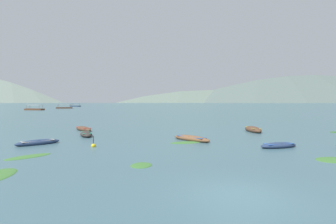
% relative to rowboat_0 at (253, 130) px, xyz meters
% --- Properties ---
extents(ground_plane, '(6000.00, 6000.00, 0.00)m').
position_rel_rowboat_0_xyz_m(ground_plane, '(-8.25, 1478.45, -0.25)').
color(ground_plane, '#385660').
extents(mountain_1, '(890.42, 890.42, 229.47)m').
position_rel_rowboat_0_xyz_m(mountain_1, '(-769.49, 1225.24, 114.48)').
color(mountain_1, slate).
rests_on(mountain_1, ground).
extents(mountain_2, '(613.64, 613.64, 228.27)m').
position_rel_rowboat_0_xyz_m(mountain_2, '(-169.05, 1601.87, 113.88)').
color(mountain_2, slate).
rests_on(mountain_2, ground).
extents(mountain_3, '(1570.22, 1570.22, 388.85)m').
position_rel_rowboat_0_xyz_m(mountain_3, '(195.45, 1648.91, 194.18)').
color(mountain_3, '#56665B').
rests_on(mountain_3, ground).
extents(mountain_4, '(1594.36, 1594.36, 367.32)m').
position_rel_rowboat_0_xyz_m(mountain_4, '(591.01, 1521.57, 183.41)').
color(mountain_4, '#4C5B56').
rests_on(mountain_4, ground).
extents(rowboat_0, '(1.40, 4.33, 0.81)m').
position_rel_rowboat_0_xyz_m(rowboat_0, '(0.00, 0.00, 0.00)').
color(rowboat_0, '#4C3323').
rests_on(rowboat_0, ground).
extents(rowboat_1, '(3.37, 3.09, 0.54)m').
position_rel_rowboat_0_xyz_m(rowboat_1, '(-22.02, -9.14, -0.08)').
color(rowboat_1, navy).
rests_on(rowboat_1, ground).
extents(rowboat_2, '(3.51, 2.02, 0.51)m').
position_rel_rowboat_0_xyz_m(rowboat_2, '(-1.84, -11.00, -0.09)').
color(rowboat_2, navy).
rests_on(rowboat_2, ground).
extents(rowboat_3, '(2.46, 3.74, 0.63)m').
position_rel_rowboat_0_xyz_m(rowboat_3, '(-19.51, -3.67, -0.05)').
color(rowboat_3, '#2D2826').
rests_on(rowboat_3, ground).
extents(rowboat_4, '(3.54, 4.19, 0.65)m').
position_rel_rowboat_0_xyz_m(rowboat_4, '(-21.44, 1.68, -0.05)').
color(rowboat_4, '#4C3323').
rests_on(rowboat_4, ground).
extents(rowboat_6, '(3.72, 4.00, 0.61)m').
position_rel_rowboat_0_xyz_m(rowboat_6, '(-8.48, -7.17, -0.06)').
color(rowboat_6, brown).
rests_on(rowboat_6, ground).
extents(ferry_0, '(8.62, 3.52, 2.54)m').
position_rel_rowboat_0_xyz_m(ferry_0, '(-66.65, 112.99, 0.20)').
color(ferry_0, '#4C3323').
rests_on(ferry_0, ground).
extents(ferry_1, '(8.94, 4.66, 2.54)m').
position_rel_rowboat_0_xyz_m(ferry_1, '(-68.90, 84.28, 0.20)').
color(ferry_1, brown).
rests_on(ferry_1, ground).
extents(ferry_2, '(8.41, 4.87, 2.54)m').
position_rel_rowboat_0_xyz_m(ferry_2, '(-80.24, 171.72, 0.20)').
color(ferry_2, navy).
rests_on(ferry_2, ground).
extents(mooring_buoy, '(0.38, 0.38, 1.01)m').
position_rel_rowboat_0_xyz_m(mooring_buoy, '(-16.90, -10.40, -0.15)').
color(mooring_buoy, yellow).
rests_on(mooring_buoy, ground).
extents(weed_patch_0, '(3.25, 2.09, 0.14)m').
position_rel_rowboat_0_xyz_m(weed_patch_0, '(-9.10, -8.41, -0.25)').
color(weed_patch_0, '#38662D').
rests_on(weed_patch_0, ground).
extents(weed_patch_1, '(2.77, 2.29, 0.14)m').
position_rel_rowboat_0_xyz_m(weed_patch_1, '(-0.33, -15.50, -0.25)').
color(weed_patch_1, '#38662D').
rests_on(weed_patch_1, ground).
extents(weed_patch_2, '(2.88, 2.99, 0.14)m').
position_rel_rowboat_0_xyz_m(weed_patch_2, '(-20.24, -14.12, -0.25)').
color(weed_patch_2, '#38662D').
rests_on(weed_patch_2, ground).
extents(weed_patch_4, '(1.53, 1.70, 0.14)m').
position_rel_rowboat_0_xyz_m(weed_patch_4, '(-12.46, -16.61, -0.25)').
color(weed_patch_4, '#38662D').
rests_on(weed_patch_4, ground).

